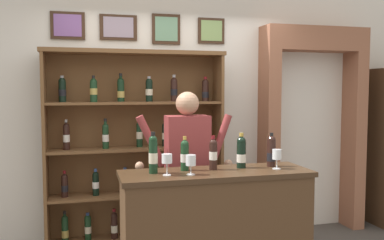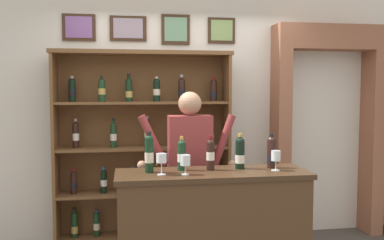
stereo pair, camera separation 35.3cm
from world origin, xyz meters
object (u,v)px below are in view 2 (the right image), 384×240
object	(u,v)px
tasting_counter	(212,235)
tasting_bottle_vin_santo	(240,153)
tasting_bottle_chianti	(149,153)
tasting_bottle_brunello	(210,154)
tasting_bottle_rosso	(272,152)
wine_glass_right	(185,161)
wine_glass_left	(161,159)
wine_glass_center	(276,156)
shopkeeper	(190,161)
tasting_bottle_grappa	(182,154)
wine_shelf	(144,146)

from	to	relation	value
tasting_counter	tasting_bottle_vin_santo	bearing A→B (deg)	18.17
tasting_bottle_chianti	tasting_bottle_brunello	bearing A→B (deg)	2.44
tasting_bottle_rosso	wine_glass_right	world-z (taller)	tasting_bottle_rosso
wine_glass_right	tasting_bottle_rosso	bearing A→B (deg)	12.36
wine_glass_left	wine_glass_center	xyz separation A→B (m)	(0.92, 0.02, -0.01)
shopkeeper	tasting_bottle_vin_santo	size ratio (longest dim) A/B	5.70
tasting_bottle_grappa	wine_glass_right	distance (m)	0.18
wine_shelf	tasting_bottle_brunello	world-z (taller)	wine_shelf
tasting_counter	wine_glass_left	world-z (taller)	wine_glass_left
tasting_bottle_vin_santo	wine_glass_left	bearing A→B (deg)	-167.54
tasting_counter	tasting_bottle_chianti	xyz separation A→B (m)	(-0.50, 0.04, 0.67)
tasting_bottle_chianti	tasting_bottle_brunello	xyz separation A→B (m)	(0.49, 0.02, -0.02)
shopkeeper	tasting_bottle_chianti	world-z (taller)	shopkeeper
tasting_bottle_rosso	wine_glass_right	xyz separation A→B (m)	(-0.74, -0.16, -0.03)
wine_shelf	tasting_bottle_chianti	bearing A→B (deg)	-90.00
wine_glass_center	wine_glass_right	world-z (taller)	wine_glass_center
shopkeeper	tasting_bottle_grappa	world-z (taller)	shopkeeper
wine_shelf	wine_glass_right	xyz separation A→B (m)	(0.27, -1.25, 0.04)
tasting_bottle_grappa	wine_glass_right	size ratio (longest dim) A/B	1.80
tasting_bottle_vin_santo	wine_glass_left	xyz separation A→B (m)	(-0.65, -0.14, -0.01)
tasting_counter	tasting_bottle_vin_santo	size ratio (longest dim) A/B	5.27
tasting_bottle_chianti	shopkeeper	bearing A→B (deg)	51.54
tasting_bottle_chianti	wine_shelf	bearing A→B (deg)	90.00
wine_shelf	tasting_bottle_grappa	distance (m)	1.11
wine_shelf	tasting_bottle_rosso	size ratio (longest dim) A/B	7.22
wine_shelf	wine_glass_left	bearing A→B (deg)	-85.96
wine_shelf	tasting_bottle_vin_santo	distance (m)	1.31
tasting_bottle_brunello	wine_glass_center	distance (m)	0.52
tasting_bottle_chianti	tasting_bottle_rosso	world-z (taller)	tasting_bottle_chianti
wine_shelf	wine_glass_right	world-z (taller)	wine_shelf
tasting_bottle_rosso	wine_glass_left	size ratio (longest dim) A/B	1.74
tasting_counter	wine_glass_center	world-z (taller)	wine_glass_center
wine_shelf	wine_glass_center	xyz separation A→B (m)	(1.00, -1.20, 0.05)
shopkeeper	tasting_bottle_rosso	world-z (taller)	shopkeeper
tasting_bottle_chianti	tasting_bottle_rosso	xyz separation A→B (m)	(1.01, 0.03, -0.02)
shopkeeper	wine_glass_right	size ratio (longest dim) A/B	10.80
tasting_counter	tasting_bottle_brunello	distance (m)	0.65
tasting_bottle_rosso	wine_glass_left	world-z (taller)	tasting_bottle_rosso
tasting_bottle_chianti	wine_glass_left	bearing A→B (deg)	-50.45
tasting_counter	tasting_bottle_vin_santo	xyz separation A→B (m)	(0.24, 0.08, 0.64)
tasting_bottle_grappa	tasting_counter	bearing A→B (deg)	-21.13
tasting_counter	wine_shelf	bearing A→B (deg)	113.05
tasting_bottle_chianti	tasting_counter	bearing A→B (deg)	-4.74
tasting_bottle_chianti	wine_glass_center	distance (m)	1.01
tasting_bottle_grappa	tasting_bottle_rosso	xyz separation A→B (m)	(0.74, -0.02, 0.00)
wine_glass_right	wine_glass_center	bearing A→B (deg)	3.77
wine_shelf	wine_glass_center	size ratio (longest dim) A/B	12.77
shopkeeper	wine_glass_right	xyz separation A→B (m)	(-0.13, -0.63, 0.11)
wine_glass_center	wine_glass_right	bearing A→B (deg)	-176.23
tasting_bottle_chianti	wine_glass_left	world-z (taller)	tasting_bottle_chianti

